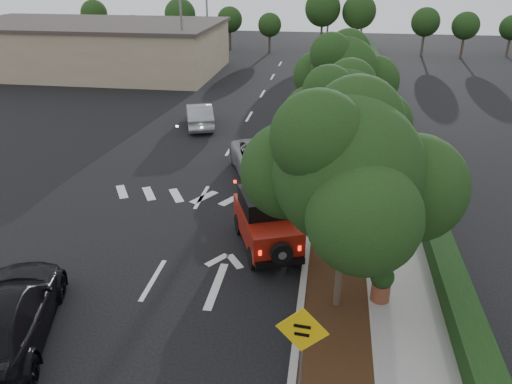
% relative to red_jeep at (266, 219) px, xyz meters
% --- Properties ---
extents(ground, '(120.00, 120.00, 0.00)m').
position_rel_red_jeep_xyz_m(ground, '(-3.14, -2.65, -0.97)').
color(ground, black).
rests_on(ground, ground).
extents(curb, '(0.20, 70.00, 0.15)m').
position_rel_red_jeep_xyz_m(curb, '(1.46, 9.35, -0.90)').
color(curb, '#9E9B93').
rests_on(curb, ground).
extents(planting_strip, '(1.80, 70.00, 0.12)m').
position_rel_red_jeep_xyz_m(planting_strip, '(2.46, 9.35, -0.91)').
color(planting_strip, black).
rests_on(planting_strip, ground).
extents(sidewalk, '(2.00, 70.00, 0.12)m').
position_rel_red_jeep_xyz_m(sidewalk, '(4.36, 9.35, -0.91)').
color(sidewalk, gray).
rests_on(sidewalk, ground).
extents(hedge, '(0.80, 70.00, 0.80)m').
position_rel_red_jeep_xyz_m(hedge, '(5.76, 9.35, -0.57)').
color(hedge, black).
rests_on(hedge, ground).
extents(commercial_building, '(22.00, 12.00, 4.00)m').
position_rel_red_jeep_xyz_m(commercial_building, '(-19.14, 27.35, 1.03)').
color(commercial_building, '#9C8B6C').
rests_on(commercial_building, ground).
extents(transmission_tower, '(7.00, 4.00, 28.00)m').
position_rel_red_jeep_xyz_m(transmission_tower, '(2.86, 45.35, -0.97)').
color(transmission_tower, slate).
rests_on(transmission_tower, ground).
extents(street_tree_near, '(3.80, 3.80, 5.92)m').
position_rel_red_jeep_xyz_m(street_tree_near, '(2.46, -3.15, -0.97)').
color(street_tree_near, black).
rests_on(street_tree_near, ground).
extents(street_tree_mid, '(3.20, 3.20, 5.32)m').
position_rel_red_jeep_xyz_m(street_tree_mid, '(2.46, 3.85, -0.97)').
color(street_tree_mid, black).
rests_on(street_tree_mid, ground).
extents(street_tree_far, '(3.40, 3.40, 5.62)m').
position_rel_red_jeep_xyz_m(street_tree_far, '(2.46, 10.35, -0.97)').
color(street_tree_far, black).
rests_on(street_tree_far, ground).
extents(light_pole_a, '(2.00, 0.22, 9.00)m').
position_rel_red_jeep_xyz_m(light_pole_a, '(-9.64, 23.35, -0.97)').
color(light_pole_a, slate).
rests_on(light_pole_a, ground).
extents(light_pole_b, '(2.00, 0.22, 9.00)m').
position_rel_red_jeep_xyz_m(light_pole_b, '(-10.64, 35.35, -0.97)').
color(light_pole_b, slate).
rests_on(light_pole_b, ground).
extents(red_jeep, '(2.80, 3.92, 1.92)m').
position_rel_red_jeep_xyz_m(red_jeep, '(0.00, 0.00, 0.00)').
color(red_jeep, black).
rests_on(red_jeep, ground).
extents(silver_suv_ahead, '(4.14, 5.82, 1.47)m').
position_rel_red_jeep_xyz_m(silver_suv_ahead, '(-0.89, 5.85, -0.24)').
color(silver_suv_ahead, '#929398').
rests_on(silver_suv_ahead, ground).
extents(black_suv_oncoming, '(3.82, 5.96, 1.61)m').
position_rel_red_jeep_xyz_m(black_suv_oncoming, '(-5.87, -5.86, -0.17)').
color(black_suv_oncoming, black).
rests_on(black_suv_oncoming, ground).
extents(silver_sedan_oncoming, '(2.69, 4.43, 1.38)m').
position_rel_red_jeep_xyz_m(silver_sedan_oncoming, '(-5.69, 12.88, -0.29)').
color(silver_sedan_oncoming, '#94979B').
rests_on(silver_sedan_oncoming, ground).
extents(parked_suv, '(4.03, 1.96, 1.32)m').
position_rel_red_jeep_xyz_m(parked_suv, '(-13.62, 22.63, -0.31)').
color(parked_suv, '#A4A7AC').
rests_on(parked_suv, ground).
extents(speed_hump_sign, '(1.13, 0.13, 2.41)m').
position_rel_red_jeep_xyz_m(speed_hump_sign, '(1.66, -6.57, 0.69)').
color(speed_hump_sign, slate).
rests_on(speed_hump_sign, ground).
extents(terracotta_planter, '(0.67, 0.67, 1.18)m').
position_rel_red_jeep_xyz_m(terracotta_planter, '(3.69, -2.73, -0.18)').
color(terracotta_planter, brown).
rests_on(terracotta_planter, ground).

